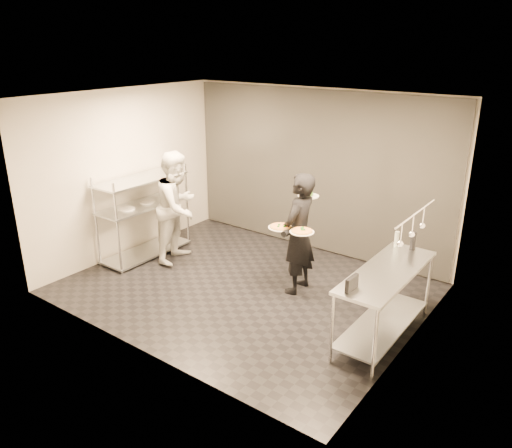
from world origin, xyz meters
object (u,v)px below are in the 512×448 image
Objects in this scene: pos_monitor at (352,284)px; pass_rack at (144,212)px; pizza_plate_near at (281,227)px; bottle_clear at (413,242)px; salad_plate at (308,195)px; prep_counter at (385,292)px; chef at (178,207)px; waiter at (299,234)px; pizza_plate_far at (302,231)px; bottle_green at (397,239)px; bottle_dark at (413,241)px.

pass_rack is at bearing 172.14° from pos_monitor.
bottle_clear reaches higher than pizza_plate_near.
bottle_clear is (1.59, 0.05, -0.37)m from salad_plate.
salad_plate reaches higher than pizza_plate_near.
bottle_clear is at bearing 88.70° from prep_counter.
chef is 3.79m from bottle_clear.
waiter is 0.97× the size of chef.
pass_rack is 0.86× the size of chef.
chef is 8.86× the size of bottle_clear.
bottle_clear reaches higher than pizza_plate_far.
bottle_green is (4.13, 0.76, 0.26)m from pass_rack.
bottle_dark is at bearing 18.63° from pizza_plate_near.
bottle_green reaches higher than prep_counter.
salad_plate is at bearing 113.31° from pizza_plate_far.
prep_counter is 0.89m from bottle_clear.
bottle_dark is (0.21, 0.03, 0.02)m from bottle_green.
pizza_plate_far is at bearing -103.02° from chef.
waiter is (-1.52, 0.44, 0.27)m from prep_counter.
bottle_clear is at bearing 10.46° from pass_rack.
bottle_green reaches higher than pos_monitor.
bottle_green is at bearing 94.74° from pos_monitor.
waiter is at bearing -167.18° from bottle_dark.
bottle_clear is (1.70, 0.59, -0.01)m from pizza_plate_near.
pizza_plate_near is at bearing -178.38° from pizza_plate_far.
pizza_plate_far is 1.26m from bottle_green.
bottle_green is at bearing 10.43° from pass_rack.
waiter is at bearing -97.47° from chef.
chef is at bearing 167.24° from pos_monitor.
waiter reaches higher than pizza_plate_near.
salad_plate is at bearing 136.34° from pos_monitor.
pizza_plate_far is (-1.34, 0.22, 0.42)m from prep_counter.
pizza_plate_near is at bearing -40.74° from waiter.
chef reaches higher than pizza_plate_near.
pass_rack is 7.45× the size of bottle_green.
chef reaches higher than bottle_green.
chef reaches higher than pizza_plate_far.
pizza_plate_far is (2.99, 0.22, 0.28)m from pass_rack.
prep_counter is 1.00× the size of waiter.
bottle_dark reaches higher than bottle_clear.
pizza_plate_near reaches higher than prep_counter.
pass_rack is 4.21m from bottle_green.
bottle_dark is at bearing 98.91° from waiter.
pass_rack is 4.42m from bottle_dark.
salad_plate reaches higher than bottle_green.
pos_monitor is at bearing -117.65° from chef.
pos_monitor is at bearing -45.47° from salad_plate.
pass_rack is at bearing -169.54° from bottle_clear.
pizza_plate_far is at bearing 1.62° from pizza_plate_near.
bottle_dark reaches higher than prep_counter.
pizza_plate_near is 1.63× the size of bottle_green.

